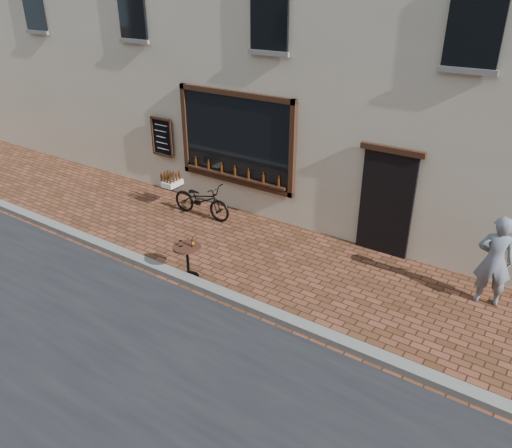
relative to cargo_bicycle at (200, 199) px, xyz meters
The scene contains 5 objects.
ground 3.63m from the cargo_bicycle, 47.76° to the right, with size 90.00×90.00×0.00m, color #4D2C19.
kerb 3.48m from the cargo_bicycle, 45.53° to the right, with size 90.00×0.25×0.12m, color slate.
cargo_bicycle is the anchor object (origin of this frame).
bistro_table 2.83m from the cargo_bicycle, 55.01° to the right, with size 0.54×0.54×0.93m.
pedestrian 6.60m from the cargo_bicycle, ahead, with size 0.62×0.41×1.71m, color slate.
Camera 1 is at (4.94, -5.76, 5.25)m, focal length 35.00 mm.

